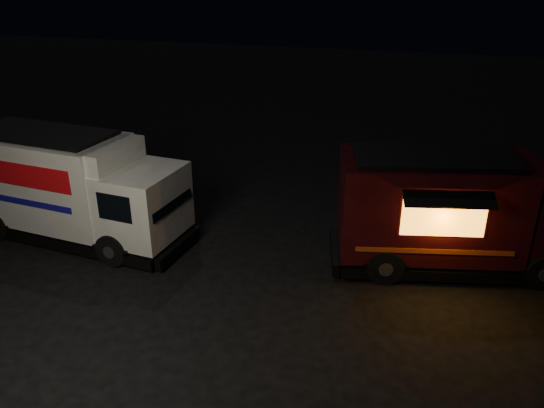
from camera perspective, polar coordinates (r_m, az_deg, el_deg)
The scene contains 3 objects.
ground at distance 12.50m, azimuth -10.23°, elevation -9.34°, with size 80.00×80.00×0.00m, color black.
white_truck at distance 15.08m, azimuth -20.53°, elevation 1.71°, with size 6.40×2.18×2.90m, color white, non-canonical shape.
red_truck at distance 13.54m, azimuth 19.68°, elevation -0.79°, with size 6.15×2.26×2.86m, color #360911, non-canonical shape.
Camera 1 is at (5.04, -9.18, 6.83)m, focal length 35.00 mm.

